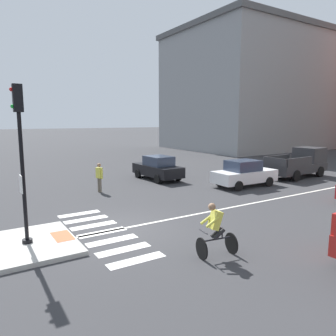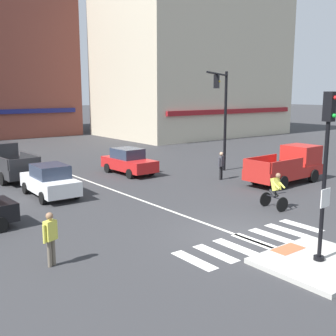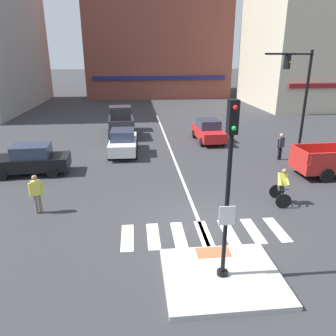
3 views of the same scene
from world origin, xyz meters
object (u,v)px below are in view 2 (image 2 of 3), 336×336
Objects in this scene: pedestrian_at_curb_left at (50,235)px; pedestrian_waiting_far_side at (221,163)px; car_white_westbound_far at (50,181)px; car_red_eastbound_far at (129,161)px; signal_pole at (326,162)px; traffic_light_mast at (222,107)px; pickup_truck_charcoal_westbound_distant at (6,162)px; cyclist at (275,190)px; pickup_truck_red_cross_right at (289,166)px.

pedestrian_waiting_far_side is at bearing 24.45° from pedestrian_at_curb_left.
car_red_eastbound_far is (6.28, 2.63, 0.00)m from car_white_westbound_far.
pedestrian_at_curb_left is at bearing 143.05° from signal_pole.
traffic_light_mast reaches higher than signal_pole.
pickup_truck_charcoal_westbound_distant is 3.11× the size of pedestrian_at_curb_left.
signal_pole is 2.99× the size of cyclist.
pickup_truck_red_cross_right is 0.99× the size of pickup_truck_charcoal_westbound_distant.
pickup_truck_charcoal_westbound_distant is 16.11m from cyclist.
pickup_truck_red_cross_right is at bearing 40.59° from signal_pole.
traffic_light_mast is 9.33m from cyclist.
traffic_light_mast is 1.26× the size of pickup_truck_red_cross_right.
traffic_light_mast is 3.88× the size of pedestrian_at_curb_left.
car_white_westbound_far is 9.97m from pedestrian_waiting_far_side.
pickup_truck_red_cross_right is (1.06, -4.47, -3.27)m from traffic_light_mast.
car_red_eastbound_far is at bearing 127.55° from pickup_truck_red_cross_right.
car_red_eastbound_far is at bearing 124.93° from pedestrian_waiting_far_side.
car_red_eastbound_far is at bearing 145.86° from traffic_light_mast.
car_white_westbound_far is at bearing 130.13° from cyclist.
signal_pole is 16.10m from car_red_eastbound_far.
pedestrian_waiting_far_side is (10.04, -8.26, 0.00)m from pickup_truck_charcoal_westbound_distant.
signal_pole is 3.00× the size of pedestrian_waiting_far_side.
car_red_eastbound_far is at bearing 78.86° from signal_pole.
traffic_light_mast is 5.64m from pickup_truck_red_cross_right.
traffic_light_mast reaches higher than pedestrian_at_curb_left.
pickup_truck_charcoal_westbound_distant is 14.44m from pedestrian_at_curb_left.
pedestrian_at_curb_left is (-6.44, 4.85, -2.18)m from signal_pole.
cyclist is at bearing -113.76° from pedestrian_waiting_far_side.
signal_pole is 14.70m from traffic_light_mast.
car_white_westbound_far is 6.00m from pickup_truck_charcoal_westbound_distant.
pickup_truck_charcoal_westbound_distant reaches higher than pedestrian_waiting_far_side.
traffic_light_mast is at bearing 56.78° from signal_pole.
pickup_truck_red_cross_right and pickup_truck_charcoal_westbound_distant have the same top height.
signal_pole is at bearing -101.14° from car_red_eastbound_far.
pedestrian_at_curb_left is at bearing -169.26° from pickup_truck_red_cross_right.
signal_pole is at bearing -79.43° from pickup_truck_charcoal_westbound_distant.
car_red_eastbound_far is (-4.96, 3.36, -3.44)m from traffic_light_mast.
pedestrian_at_curb_left is (-15.54, -2.95, 0.00)m from pickup_truck_red_cross_right.
traffic_light_mast is 3.93m from pedestrian_waiting_far_side.
car_white_westbound_far is 2.47× the size of cyclist.
pedestrian_at_curb_left is (-2.90, -14.14, 0.00)m from pickup_truck_charcoal_westbound_distant.
pedestrian_waiting_far_side is (3.42, -4.90, 0.17)m from car_red_eastbound_far.
cyclist is (7.37, -14.33, -0.11)m from pickup_truck_charcoal_westbound_distant.
pedestrian_waiting_far_side is (-2.60, 2.94, 0.00)m from pickup_truck_red_cross_right.
car_red_eastbound_far is at bearing -26.92° from pickup_truck_charcoal_westbound_distant.
traffic_light_mast is 16.59m from pedestrian_at_curb_left.
signal_pole is 0.96× the size of pickup_truck_charcoal_westbound_distant.
car_white_westbound_far is 0.99× the size of car_red_eastbound_far.
traffic_light_mast reaches higher than car_red_eastbound_far.
cyclist is at bearing -1.03° from pedestrian_at_curb_left.
signal_pole is at bearing -76.15° from car_white_westbound_far.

